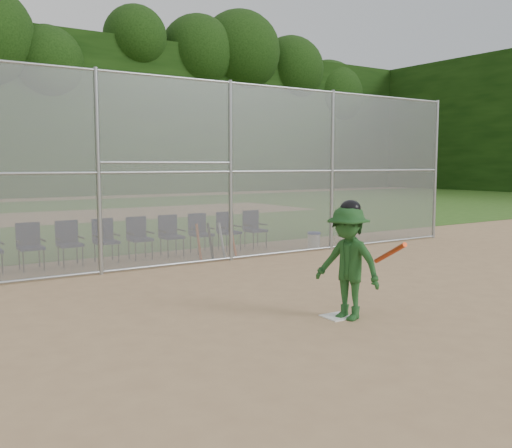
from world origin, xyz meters
TOP-DOWN VIEW (x-y plane):
  - ground at (0.00, 0.00)m, footprint 100.00×100.00m
  - grass_strip at (0.00, 18.00)m, footprint 100.00×100.00m
  - dirt_patch_far at (0.00, 18.00)m, footprint 24.00×24.00m
  - backstop_fence at (0.00, 5.00)m, footprint 16.09×0.09m
  - treeline at (0.00, 20.00)m, footprint 81.00×60.00m
  - home_plate at (-0.28, 0.02)m, footprint 0.40×0.40m
  - batter_at_plate at (-0.22, -0.12)m, footprint 0.96×1.36m
  - water_cooler at (3.71, 5.33)m, footprint 0.34×0.34m
  - spare_bats at (0.79, 5.29)m, footprint 0.96×0.34m
  - chair_2 at (-3.02, 6.29)m, footprint 0.54×0.52m
  - chair_3 at (-2.23, 6.29)m, footprint 0.54×0.52m
  - chair_4 at (-1.43, 6.29)m, footprint 0.54×0.52m
  - chair_5 at (-0.64, 6.29)m, footprint 0.54×0.52m
  - chair_6 at (0.16, 6.29)m, footprint 0.54×0.52m
  - chair_7 at (0.95, 6.29)m, footprint 0.54×0.52m
  - chair_8 at (1.75, 6.29)m, footprint 0.54×0.52m
  - chair_9 at (2.54, 6.29)m, footprint 0.54×0.52m

SIDE VIEW (x-z plane):
  - ground at x=0.00m, z-range 0.00..0.00m
  - grass_strip at x=0.00m, z-range 0.01..0.01m
  - home_plate at x=-0.28m, z-range 0.00..0.02m
  - dirt_patch_far at x=0.00m, z-range 0.01..0.01m
  - water_cooler at x=3.71m, z-range 0.00..0.43m
  - spare_bats at x=0.79m, z-range 0.00..0.84m
  - chair_2 at x=-3.02m, z-range 0.00..0.96m
  - chair_3 at x=-2.23m, z-range 0.00..0.96m
  - chair_4 at x=-1.43m, z-range 0.00..0.96m
  - chair_5 at x=-0.64m, z-range 0.00..0.96m
  - chair_6 at x=0.16m, z-range 0.00..0.96m
  - chair_7 at x=0.95m, z-range 0.00..0.96m
  - chair_8 at x=1.75m, z-range 0.00..0.96m
  - chair_9 at x=2.54m, z-range 0.00..0.96m
  - batter_at_plate at x=-0.22m, z-range -0.03..1.65m
  - backstop_fence at x=0.00m, z-range 0.07..4.07m
  - treeline at x=0.00m, z-range 0.00..11.00m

